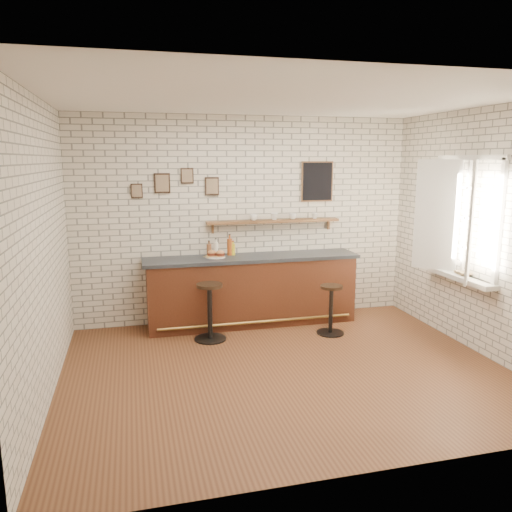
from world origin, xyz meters
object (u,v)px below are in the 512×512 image
object	(u,v)px
condiment_bottle_yellow	(233,249)
shelf_cup_b	(274,216)
ciabatta_sandwich	(216,254)
shelf_cup_c	(293,216)
book_lower	(457,274)
bitters_bottle_amber	(230,247)
shelf_cup_a	(254,217)
bitters_bottle_white	(216,249)
bar_stool_left	(210,310)
bar_stool_right	(331,308)
book_upper	(459,273)
bar_counter	(252,290)
sandwich_plate	(215,257)
shelf_cup_d	(315,216)
bitters_bottle_brown	(209,250)

from	to	relation	value
condiment_bottle_yellow	shelf_cup_b	bearing A→B (deg)	4.63
ciabatta_sandwich	shelf_cup_c	world-z (taller)	shelf_cup_c
shelf_cup_c	book_lower	size ratio (longest dim) A/B	0.58
bitters_bottle_amber	shelf_cup_a	distance (m)	0.55
bitters_bottle_white	bar_stool_left	distance (m)	0.99
bitters_bottle_white	bar_stool_right	size ratio (longest dim) A/B	0.37
ciabatta_sandwich	shelf_cup_b	size ratio (longest dim) A/B	2.55
shelf_cup_c	book_upper	world-z (taller)	shelf_cup_c
condiment_bottle_yellow	bar_counter	bearing A→B (deg)	-30.95
sandwich_plate	ciabatta_sandwich	distance (m)	0.05
sandwich_plate	shelf_cup_d	size ratio (longest dim) A/B	3.09
bitters_bottle_brown	shelf_cup_a	bearing A→B (deg)	4.39
bar_counter	book_upper	xyz separation A→B (m)	(2.36, -1.47, 0.45)
condiment_bottle_yellow	shelf_cup_d	xyz separation A→B (m)	(1.27, 0.05, 0.44)
bitters_bottle_white	shelf_cup_c	distance (m)	1.25
bar_stool_left	book_lower	size ratio (longest dim) A/B	3.92
bar_stool_left	shelf_cup_c	bearing A→B (deg)	27.76
bar_counter	shelf_cup_a	bearing A→B (deg)	69.35
shelf_cup_a	book_lower	size ratio (longest dim) A/B	0.58
shelf_cup_c	book_lower	bearing A→B (deg)	-139.85
condiment_bottle_yellow	bitters_bottle_brown	bearing A→B (deg)	-180.00
ciabatta_sandwich	bar_stool_left	bearing A→B (deg)	-108.59
sandwich_plate	bar_stool_left	bearing A→B (deg)	-107.53
shelf_cup_a	sandwich_plate	bearing A→B (deg)	177.36
sandwich_plate	bar_stool_right	world-z (taller)	sandwich_plate
bitters_bottle_amber	bar_stool_right	world-z (taller)	bitters_bottle_amber
ciabatta_sandwich	bitters_bottle_brown	world-z (taller)	bitters_bottle_brown
book_upper	bar_stool_left	bearing A→B (deg)	163.30
bitters_bottle_brown	bitters_bottle_white	world-z (taller)	bitters_bottle_white
shelf_cup_c	book_upper	size ratio (longest dim) A/B	0.48
shelf_cup_a	shelf_cup_b	distance (m)	0.31
bitters_bottle_white	shelf_cup_a	world-z (taller)	shelf_cup_a
shelf_cup_d	condiment_bottle_yellow	bearing A→B (deg)	162.89
bitters_bottle_brown	bar_stool_right	distance (m)	1.91
bitters_bottle_white	bar_counter	bearing A→B (deg)	-16.64
sandwich_plate	condiment_bottle_yellow	distance (m)	0.31
ciabatta_sandwich	shelf_cup_a	distance (m)	0.78
bitters_bottle_brown	shelf_cup_c	world-z (taller)	shelf_cup_c
sandwich_plate	bitters_bottle_brown	world-z (taller)	bitters_bottle_brown
ciabatta_sandwich	book_upper	xyz separation A→B (m)	(2.88, -1.50, -0.11)
ciabatta_sandwich	book_lower	distance (m)	3.23
bar_counter	bitters_bottle_amber	world-z (taller)	bitters_bottle_amber
bar_stool_left	shelf_cup_b	bearing A→B (deg)	33.61
bar_stool_right	bitters_bottle_brown	bearing A→B (deg)	151.44
bitters_bottle_white	shelf_cup_c	world-z (taller)	shelf_cup_c
shelf_cup_d	shelf_cup_a	bearing A→B (deg)	160.57
shelf_cup_a	bar_stool_right	bearing A→B (deg)	-63.86
bar_stool_left	bitters_bottle_brown	bearing A→B (deg)	81.01
shelf_cup_b	bitters_bottle_white	bearing A→B (deg)	127.50
book_lower	shelf_cup_d	bearing A→B (deg)	138.69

